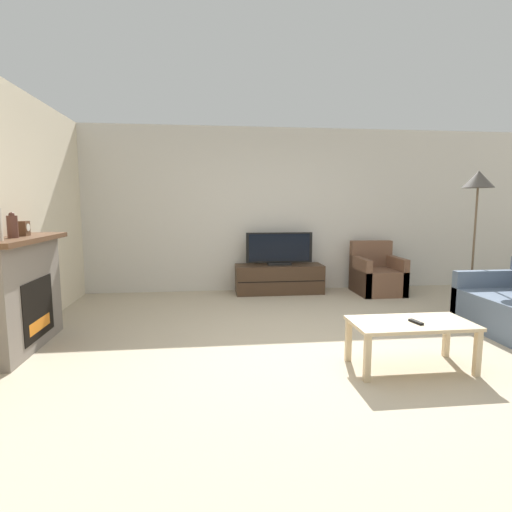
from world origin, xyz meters
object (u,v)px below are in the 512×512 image
(fireplace, at_px, (21,293))
(mantel_vase_centre_left, at_px, (12,226))
(armchair, at_px, (377,276))
(floor_lamp, at_px, (478,187))
(coffee_table, at_px, (411,328))
(remote, at_px, (416,322))
(tv, at_px, (279,250))
(tv_stand, at_px, (279,279))
(mantel_clock, at_px, (24,228))

(fireplace, relative_size, mantel_vase_centre_left, 5.63)
(armchair, distance_m, floor_lamp, 2.03)
(coffee_table, bearing_deg, remote, -67.80)
(fireplace, relative_size, coffee_table, 1.31)
(mantel_vase_centre_left, bearing_deg, tv, 38.17)
(tv_stand, bearing_deg, mantel_clock, -144.77)
(mantel_vase_centre_left, distance_m, mantel_clock, 0.24)
(tv_stand, relative_size, coffee_table, 1.36)
(remote, distance_m, floor_lamp, 2.76)
(fireplace, xyz_separation_m, coffee_table, (3.62, -0.90, -0.21))
(mantel_clock, height_order, remote, mantel_clock)
(armchair, bearing_deg, mantel_clock, -157.32)
(tv_stand, relative_size, floor_lamp, 0.75)
(tv_stand, height_order, floor_lamp, floor_lamp)
(fireplace, distance_m, floor_lamp, 5.54)
(mantel_clock, xyz_separation_m, floor_lamp, (5.35, 0.66, 0.47))
(fireplace, relative_size, armchair, 1.63)
(coffee_table, height_order, floor_lamp, floor_lamp)
(fireplace, height_order, tv, fireplace)
(tv_stand, bearing_deg, coffee_table, -78.72)
(floor_lamp, bearing_deg, coffee_table, -135.79)
(coffee_table, bearing_deg, mantel_vase_centre_left, 167.45)
(mantel_clock, distance_m, tv_stand, 3.77)
(tv, distance_m, coffee_table, 3.22)
(mantel_vase_centre_left, relative_size, tv_stand, 0.17)
(mantel_vase_centre_left, xyz_separation_m, remote, (3.62, -0.85, -0.81))
(mantel_vase_centre_left, relative_size, remote, 1.57)
(armchair, relative_size, remote, 5.40)
(coffee_table, distance_m, floor_lamp, 2.77)
(fireplace, xyz_separation_m, tv_stand, (2.99, 2.24, -0.34))
(tv, bearing_deg, tv_stand, 90.00)
(mantel_vase_centre_left, xyz_separation_m, armchair, (4.56, 2.15, -0.96))
(armchair, xyz_separation_m, floor_lamp, (0.79, -1.25, 1.40))
(fireplace, relative_size, tv, 1.26)
(tv, distance_m, remote, 3.26)
(fireplace, bearing_deg, mantel_clock, 82.71)
(mantel_clock, height_order, floor_lamp, floor_lamp)
(tv, bearing_deg, fireplace, -143.23)
(mantel_vase_centre_left, bearing_deg, fireplace, 99.27)
(fireplace, height_order, mantel_vase_centre_left, mantel_vase_centre_left)
(mantel_vase_centre_left, height_order, coffee_table, mantel_vase_centre_left)
(remote, bearing_deg, armchair, 59.89)
(tv_stand, distance_m, remote, 3.26)
(mantel_clock, xyz_separation_m, coffee_table, (3.60, -1.04, -0.84))
(fireplace, distance_m, tv_stand, 3.75)
(armchair, bearing_deg, floor_lamp, -57.64)
(floor_lamp, bearing_deg, tv, 148.84)
(tv_stand, xyz_separation_m, tv, (-0.00, -0.00, 0.48))
(armchair, xyz_separation_m, remote, (-0.94, -2.99, 0.16))
(armchair, distance_m, remote, 3.14)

